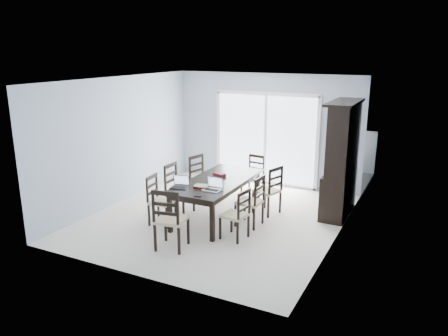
{
  "coord_description": "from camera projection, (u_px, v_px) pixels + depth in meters",
  "views": [
    {
      "loc": [
        3.61,
        -6.96,
        3.13
      ],
      "look_at": [
        0.14,
        0.0,
        1.0
      ],
      "focal_mm": 35.0,
      "sensor_mm": 36.0,
      "label": 1
    }
  ],
  "objects": [
    {
      "name": "chair_left_mid",
      "position": [
        176.0,
        183.0,
        8.5
      ],
      "size": [
        0.44,
        0.43,
        1.13
      ],
      "rotation": [
        0.0,
        0.0,
        -1.58
      ],
      "color": "black",
      "rests_on": "floor"
    },
    {
      "name": "balcony",
      "position": [
        279.0,
        174.0,
        11.43
      ],
      "size": [
        4.5,
        2.0,
        0.1
      ],
      "primitive_type": "cube",
      "color": "gray",
      "rests_on": "ground"
    },
    {
      "name": "chair_end_near",
      "position": [
        169.0,
        213.0,
        6.85
      ],
      "size": [
        0.52,
        0.53,
        1.2
      ],
      "rotation": [
        0.0,
        0.0,
        0.17
      ],
      "color": "black",
      "rests_on": "floor"
    },
    {
      "name": "dining_table",
      "position": [
        217.0,
        184.0,
        8.21
      ],
      "size": [
        1.0,
        2.2,
        0.75
      ],
      "color": "black",
      "rests_on": "floor"
    },
    {
      "name": "chair_right_near",
      "position": [
        239.0,
        209.0,
        7.28
      ],
      "size": [
        0.44,
        0.43,
        1.02
      ],
      "rotation": [
        0.0,
        0.0,
        1.44
      ],
      "color": "black",
      "rests_on": "floor"
    },
    {
      "name": "chair_end_far",
      "position": [
        254.0,
        171.0,
        9.59
      ],
      "size": [
        0.42,
        0.43,
        1.02
      ],
      "rotation": [
        0.0,
        0.0,
        3.03
      ],
      "color": "black",
      "rests_on": "floor"
    },
    {
      "name": "ceiling",
      "position": [
        217.0,
        80.0,
        7.7
      ],
      "size": [
        5.0,
        5.0,
        0.0
      ],
      "primitive_type": "plane",
      "rotation": [
        3.14,
        0.0,
        0.0
      ],
      "color": "white",
      "rests_on": "back_wall"
    },
    {
      "name": "chair_left_near",
      "position": [
        157.0,
        194.0,
        7.97
      ],
      "size": [
        0.45,
        0.44,
        1.06
      ],
      "rotation": [
        0.0,
        0.0,
        -1.45
      ],
      "color": "black",
      "rests_on": "floor"
    },
    {
      "name": "wall_left",
      "position": [
        121.0,
        140.0,
        9.01
      ],
      "size": [
        0.02,
        5.0,
        2.6
      ],
      "primitive_type": "cube",
      "color": "#9BA8B9",
      "rests_on": "floor"
    },
    {
      "name": "sliding_door",
      "position": [
        266.0,
        139.0,
        10.24
      ],
      "size": [
        2.52,
        0.05,
        2.18
      ],
      "color": "silver",
      "rests_on": "floor"
    },
    {
      "name": "hot_tub",
      "position": [
        247.0,
        153.0,
        11.56
      ],
      "size": [
        1.86,
        1.7,
        0.89
      ],
      "rotation": [
        0.0,
        0.0,
        0.1
      ],
      "color": "brown",
      "rests_on": "balcony"
    },
    {
      "name": "china_hutch",
      "position": [
        341.0,
        160.0,
        8.32
      ],
      "size": [
        0.5,
        1.38,
        2.2
      ],
      "color": "black",
      "rests_on": "floor"
    },
    {
      "name": "laptop_silver",
      "position": [
        212.0,
        188.0,
        7.57
      ],
      "size": [
        0.32,
        0.23,
        0.21
      ],
      "rotation": [
        0.0,
        0.0,
        -0.04
      ],
      "color": "#BEBDC0",
      "rests_on": "dining_table"
    },
    {
      "name": "chair_right_far",
      "position": [
        271.0,
        185.0,
        8.4
      ],
      "size": [
        0.54,
        0.53,
        1.12
      ],
      "rotation": [
        0.0,
        0.0,
        1.27
      ],
      "color": "black",
      "rests_on": "floor"
    },
    {
      "name": "back_wall",
      "position": [
        266.0,
        130.0,
        10.21
      ],
      "size": [
        4.5,
        0.02,
        2.6
      ],
      "primitive_type": "cube",
      "color": "#9BA8B9",
      "rests_on": "floor"
    },
    {
      "name": "railing",
      "position": [
        291.0,
        145.0,
        12.13
      ],
      "size": [
        4.5,
        0.06,
        1.1
      ],
      "primitive_type": "cube",
      "color": "#99999E",
      "rests_on": "balcony"
    },
    {
      "name": "book_stack",
      "position": [
        201.0,
        186.0,
        7.74
      ],
      "size": [
        0.28,
        0.23,
        0.04
      ],
      "rotation": [
        0.0,
        0.0,
        0.01
      ],
      "color": "maroon",
      "rests_on": "dining_table"
    },
    {
      "name": "laptop_dark",
      "position": [
        179.0,
        185.0,
        7.71
      ],
      "size": [
        0.34,
        0.27,
        0.21
      ],
      "rotation": [
        0.0,
        0.0,
        0.2
      ],
      "color": "black",
      "rests_on": "dining_table"
    },
    {
      "name": "cell_phone",
      "position": [
        198.0,
        196.0,
        7.27
      ],
      "size": [
        0.12,
        0.07,
        0.01
      ],
      "primitive_type": "cube",
      "rotation": [
        0.0,
        0.0,
        0.17
      ],
      "color": "black",
      "rests_on": "dining_table"
    },
    {
      "name": "wall_right",
      "position": [
        340.0,
        165.0,
        7.08
      ],
      "size": [
        0.02,
        5.0,
        2.6
      ],
      "primitive_type": "cube",
      "color": "#9BA8B9",
      "rests_on": "floor"
    },
    {
      "name": "chair_right_mid",
      "position": [
        254.0,
        196.0,
        7.83
      ],
      "size": [
        0.44,
        0.43,
        1.09
      ],
      "rotation": [
        0.0,
        0.0,
        1.52
      ],
      "color": "black",
      "rests_on": "floor"
    },
    {
      "name": "game_box",
      "position": [
        219.0,
        175.0,
        8.43
      ],
      "size": [
        0.27,
        0.2,
        0.06
      ],
      "primitive_type": "cube",
      "rotation": [
        0.0,
        0.0,
        -0.32
      ],
      "color": "#4B0F18",
      "rests_on": "dining_table"
    },
    {
      "name": "chair_left_far",
      "position": [
        200.0,
        173.0,
        9.22
      ],
      "size": [
        0.53,
        0.52,
        1.11
      ],
      "rotation": [
        0.0,
        0.0,
        -1.84
      ],
      "color": "black",
      "rests_on": "floor"
    },
    {
      "name": "floor",
      "position": [
        217.0,
        217.0,
        8.39
      ],
      "size": [
        5.0,
        5.0,
        0.0
      ],
      "primitive_type": "plane",
      "color": "beige",
      "rests_on": "ground"
    }
  ]
}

